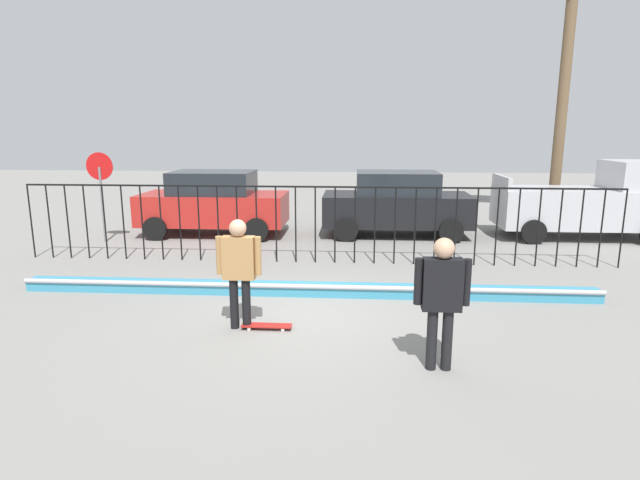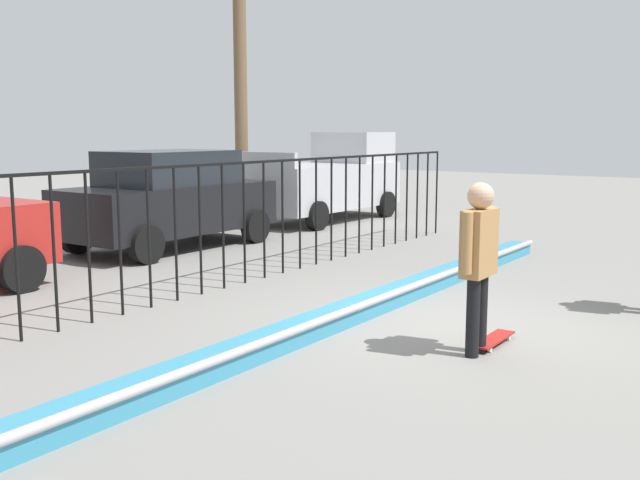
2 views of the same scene
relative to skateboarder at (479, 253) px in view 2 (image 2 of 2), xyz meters
name	(u,v)px [view 2 (image 2 of 2)]	position (x,y,z in m)	size (l,w,h in m)	color
ground_plane	(451,326)	(0.86, 0.67, -1.06)	(60.00, 60.00, 0.00)	gray
bowl_coping_ledge	(372,304)	(0.86, 1.76, -0.94)	(11.00, 0.40, 0.27)	teal
perimeter_fence	(223,212)	(0.86, 4.26, 0.06)	(14.04, 0.04, 1.83)	black
skateboarder	(479,253)	(0.00, 0.00, 0.00)	(0.72, 0.27, 1.77)	black
skateboard	(493,339)	(0.42, -0.02, -1.00)	(0.80, 0.20, 0.07)	#A51E19
parked_car_black	(169,199)	(3.01, 7.63, -0.09)	(4.30, 2.12, 1.90)	black
pickup_truck	(328,179)	(8.55, 7.67, -0.03)	(4.70, 2.12, 2.24)	#B7B7BC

